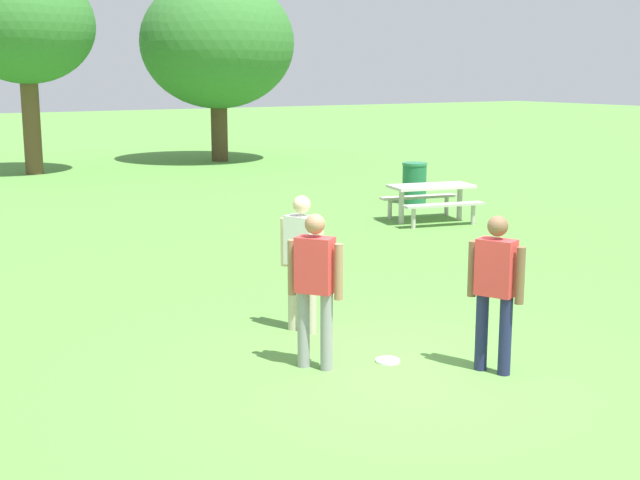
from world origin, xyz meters
The scene contains 9 objects.
ground_plane centered at (0.00, 0.00, 0.00)m, with size 120.00×120.00×0.00m, color #568E3D.
person_thrower centered at (-0.20, 1.87, 0.94)m, with size 0.35×0.57×1.64m.
person_catcher centered at (0.76, -0.36, 0.94)m, with size 0.35×0.57×1.64m.
person_bystander centered at (-0.74, 0.69, 0.94)m, with size 0.40×0.51×1.64m.
frisbee centered at (0.03, 0.45, 0.01)m, with size 0.26×0.26×0.03m, color white.
picnic_table_near centered at (5.87, 7.02, 0.56)m, with size 1.97×1.75×0.77m.
trash_can_beside_table centered at (7.14, 9.21, 0.48)m, with size 0.59×0.59×0.96m.
tree_broad_center centered at (0.92, 19.88, 4.35)m, with size 4.04×4.04×6.11m.
tree_far_right centered at (7.32, 20.41, 3.99)m, with size 5.19×5.19×6.21m.
Camera 1 is at (-5.14, -6.60, 3.05)m, focal length 47.92 mm.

